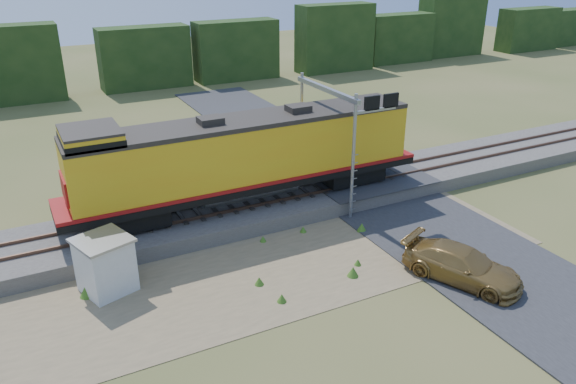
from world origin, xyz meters
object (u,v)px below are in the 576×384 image
car (462,265)px  signal_gantry (338,115)px  locomotive (243,157)px  shed (105,265)px

car → signal_gantry: bearing=69.9°
signal_gantry → car: (0.62, -9.52, -4.38)m
locomotive → car: 12.09m
locomotive → car: size_ratio=3.76×
shed → car: bearing=-42.5°
locomotive → shed: bearing=-154.0°
shed → signal_gantry: size_ratio=0.39×
locomotive → signal_gantry: (5.31, -0.66, 1.68)m
signal_gantry → car: size_ratio=1.31×
shed → car: 15.28m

